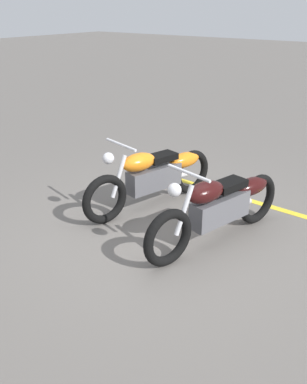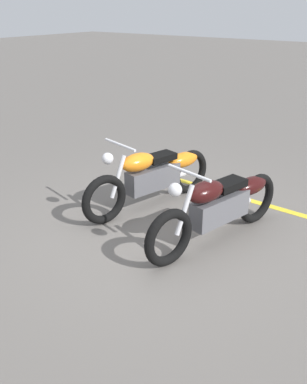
# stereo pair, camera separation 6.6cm
# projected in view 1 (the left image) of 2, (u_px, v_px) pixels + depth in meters

# --- Properties ---
(ground_plane) EXTENTS (60.00, 60.00, 0.00)m
(ground_plane) POSITION_uv_depth(u_px,v_px,m) (167.00, 232.00, 5.48)
(ground_plane) COLOR #66605B
(motorcycle_bright_foreground) EXTENTS (2.20, 0.75, 1.04)m
(motorcycle_bright_foreground) POSITION_uv_depth(u_px,v_px,m) (154.00, 175.00, 6.01)
(motorcycle_bright_foreground) COLOR black
(motorcycle_bright_foreground) RESTS_ON ground
(motorcycle_dark_foreground) EXTENTS (2.20, 0.73, 1.04)m
(motorcycle_dark_foreground) POSITION_uv_depth(u_px,v_px,m) (220.00, 206.00, 5.11)
(motorcycle_dark_foreground) COLOR black
(motorcycle_dark_foreground) RESTS_ON ground
(parking_stripe_near) EXTENTS (0.25, 3.20, 0.01)m
(parking_stripe_near) POSITION_uv_depth(u_px,v_px,m) (239.00, 197.00, 6.44)
(parking_stripe_near) COLOR yellow
(parking_stripe_near) RESTS_ON ground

